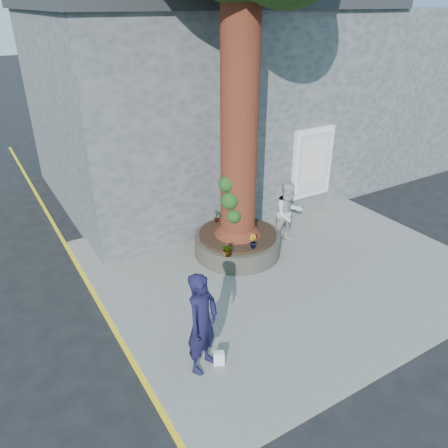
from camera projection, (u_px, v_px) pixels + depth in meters
ground at (255, 304)px, 9.99m from camera, size 120.00×120.00×0.00m
pavement at (280, 264)px, 11.42m from camera, size 9.00×8.00×0.12m
yellow_line at (112, 325)px, 9.33m from camera, size 0.10×30.00×0.01m
stone_shop at (199, 99)px, 15.19m from camera, size 10.30×8.30×6.30m
neighbour_shop at (360, 84)px, 18.97m from camera, size 6.00×8.00×6.00m
planter at (237, 243)px, 11.69m from camera, size 2.30×2.30×0.60m
man at (202, 323)px, 7.69m from camera, size 0.87×0.77×2.01m
woman at (288, 213)px, 11.91m from camera, size 0.97×0.81×1.81m
shopping_bag at (219, 358)px, 8.12m from camera, size 0.23×0.19×0.28m
plant_a at (216, 216)px, 12.04m from camera, size 0.23×0.23×0.37m
plant_b at (253, 242)px, 10.78m from camera, size 0.21×0.21×0.35m
plant_c at (227, 249)px, 10.43m from camera, size 0.29×0.29×0.37m
plant_d at (227, 250)px, 10.44m from camera, size 0.37×0.38×0.32m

